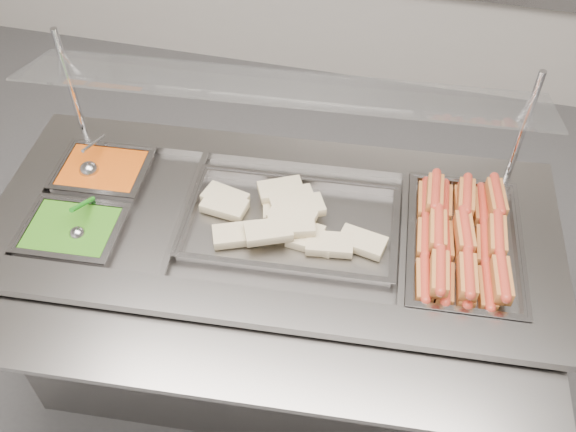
% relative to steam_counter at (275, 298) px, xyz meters
% --- Properties ---
extents(steam_counter, '(1.78, 0.90, 0.82)m').
position_rel_steam_counter_xyz_m(steam_counter, '(0.00, 0.00, 0.00)').
color(steam_counter, slate).
rests_on(steam_counter, ground).
extents(tray_rail, '(1.66, 0.48, 0.05)m').
position_rel_steam_counter_xyz_m(tray_rail, '(0.04, -0.47, 0.37)').
color(tray_rail, gray).
rests_on(tray_rail, steam_counter).
extents(sneeze_guard, '(1.53, 0.39, 0.40)m').
position_rel_steam_counter_xyz_m(sneeze_guard, '(-0.02, 0.20, 0.75)').
color(sneeze_guard, '#BBBABF').
rests_on(sneeze_guard, steam_counter).
extents(pan_hotdogs, '(0.35, 0.53, 0.09)m').
position_rel_steam_counter_xyz_m(pan_hotdogs, '(0.57, 0.05, 0.37)').
color(pan_hotdogs, gray).
rests_on(pan_hotdogs, steam_counter).
extents(pan_wraps, '(0.65, 0.42, 0.06)m').
position_rel_steam_counter_xyz_m(pan_wraps, '(0.05, 0.00, 0.39)').
color(pan_wraps, gray).
rests_on(pan_wraps, steam_counter).
extents(pan_beans, '(0.29, 0.24, 0.09)m').
position_rel_steam_counter_xyz_m(pan_beans, '(-0.60, 0.08, 0.38)').
color(pan_beans, gray).
rests_on(pan_beans, steam_counter).
extents(pan_peas, '(0.29, 0.24, 0.09)m').
position_rel_steam_counter_xyz_m(pan_peas, '(-0.58, -0.18, 0.38)').
color(pan_peas, gray).
rests_on(pan_peas, steam_counter).
extents(hotdogs_in_buns, '(0.29, 0.49, 0.11)m').
position_rel_steam_counter_xyz_m(hotdogs_in_buns, '(0.55, 0.05, 0.42)').
color(hotdogs_in_buns, '#A24F21').
rests_on(hotdogs_in_buns, pan_hotdogs).
extents(tortilla_wraps, '(0.60, 0.32, 0.06)m').
position_rel_steam_counter_xyz_m(tortilla_wraps, '(0.04, 0.00, 0.42)').
color(tortilla_wraps, tan).
rests_on(tortilla_wraps, pan_wraps).
extents(ladle, '(0.06, 0.18, 0.12)m').
position_rel_steam_counter_xyz_m(ladle, '(-0.64, 0.07, 0.42)').
color(ladle, '#A4A4A9').
rests_on(ladle, pan_beans).
extents(serving_spoon, '(0.05, 0.17, 0.13)m').
position_rel_steam_counter_xyz_m(serving_spoon, '(-0.55, -0.18, 0.42)').
color(serving_spoon, '#A4A4A9').
rests_on(serving_spoon, pan_peas).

